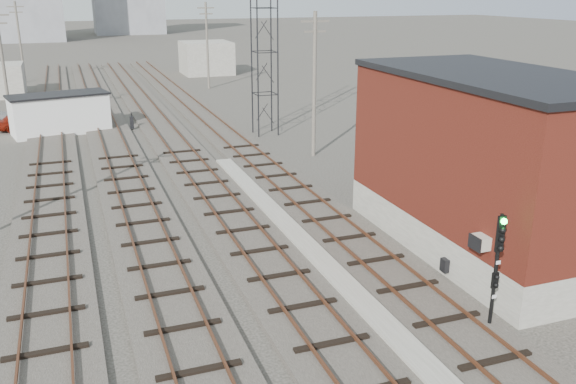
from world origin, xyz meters
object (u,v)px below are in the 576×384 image
site_trailer (60,113)px  switch_stand (132,122)px  signal_mast (497,264)px  car_red (24,121)px

site_trailer → switch_stand: bearing=-19.1°
signal_mast → car_red: signal_mast is taller
car_red → switch_stand: bearing=-120.6°
switch_stand → car_red: car_red is taller
signal_mast → site_trailer: bearing=110.1°
site_trailer → car_red: (-2.70, 2.18, -0.81)m
signal_mast → site_trailer: size_ratio=0.52×
signal_mast → site_trailer: 36.32m
signal_mast → switch_stand: signal_mast is taller
signal_mast → switch_stand: bearing=102.4°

